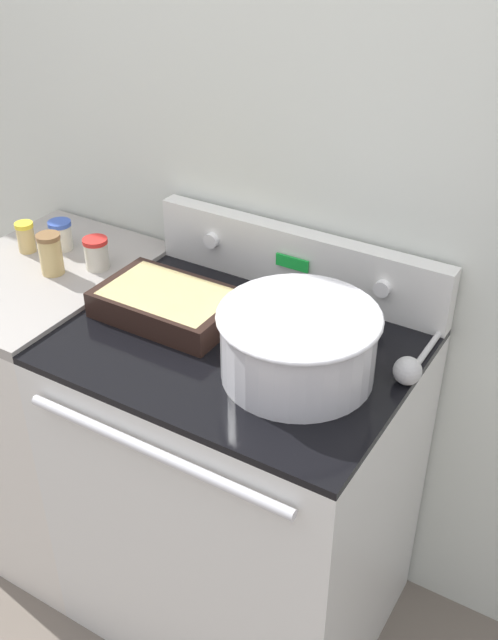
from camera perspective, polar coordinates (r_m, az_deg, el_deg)
name	(u,v)px	position (r m, az deg, el deg)	size (l,w,h in m)	color
kitchen_wall	(313,161)	(1.84, 4.93, 11.96)	(8.00, 0.05, 2.50)	silver
stove_range	(239,487)	(2.02, -0.74, -12.62)	(0.80, 0.65, 0.93)	silver
control_panel	(298,261)	(1.89, 3.76, 4.54)	(0.80, 0.07, 0.16)	silver
side_counter	(62,407)	(2.33, -14.08, -6.42)	(0.46, 0.62, 0.94)	silver
mixing_bowl	(298,341)	(1.58, 3.78, -1.63)	(0.35, 0.35, 0.16)	silver
casserole_dish	(168,302)	(1.81, -6.18, 1.34)	(0.34, 0.22, 0.07)	black
ladle	(410,368)	(1.63, 12.19, -3.59)	(0.06, 0.26, 0.06)	#B7B7B7
spice_jar_red_cap	(96,253)	(2.02, -11.55, 5.01)	(0.07, 0.07, 0.09)	beige
spice_jar_brown_cap	(51,254)	(2.02, -14.88, 4.90)	(0.06, 0.06, 0.11)	tan
spice_jar_blue_cap	(61,235)	(2.15, -14.13, 6.31)	(0.06, 0.06, 0.08)	beige
spice_jar_yellow_cap	(26,237)	(2.16, -16.64, 6.09)	(0.05, 0.05, 0.09)	tan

